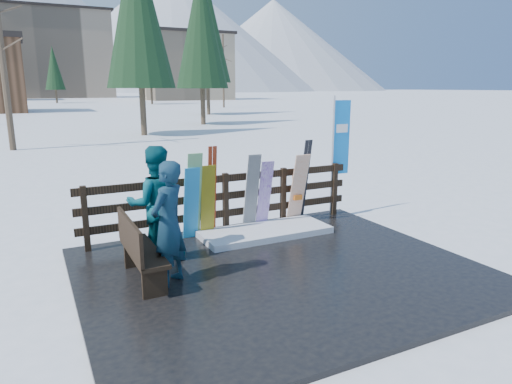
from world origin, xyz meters
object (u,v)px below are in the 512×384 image
snowboard_2 (208,201)px  person_front (168,224)px  snowboard_3 (265,195)px  person_back (156,204)px  snowboard_4 (252,192)px  bench (138,248)px  snowboard_0 (191,204)px  snowboard_5 (298,189)px  snowboard_1 (194,196)px  rental_flag (339,142)px

snowboard_2 → person_front: person_front is taller
snowboard_3 → person_back: (-2.36, -0.72, 0.25)m
snowboard_4 → bench: bearing=-149.8°
bench → snowboard_0: size_ratio=1.08×
snowboard_0 → person_front: bearing=-118.0°
snowboard_2 → person_front: (-1.24, -1.72, 0.20)m
snowboard_3 → snowboard_5: (0.78, -0.00, 0.04)m
snowboard_0 → snowboard_1: size_ratio=0.84×
snowboard_3 → snowboard_5: size_ratio=0.94×
snowboard_3 → person_front: person_front is taller
person_front → snowboard_1: bearing=-160.6°
rental_flag → person_back: rental_flag is taller
snowboard_1 → snowboard_4: snowboard_1 is taller
snowboard_3 → person_back: 2.48m
snowboard_2 → snowboard_3: snowboard_2 is taller
snowboard_2 → person_back: 1.38m
bench → person_back: 0.99m
snowboard_2 → snowboard_5: (1.98, 0.00, 0.04)m
snowboard_2 → snowboard_3: size_ratio=0.99×
snowboard_2 → person_back: (-1.16, -0.72, 0.25)m
snowboard_2 → snowboard_4: (0.91, 0.00, 0.07)m
snowboard_5 → person_back: 3.22m
bench → snowboard_2: size_ratio=1.08×
snowboard_5 → rental_flag: 1.51m
snowboard_5 → person_back: size_ratio=0.80×
snowboard_3 → person_back: person_back is taller
snowboard_0 → person_back: (-0.83, -0.72, 0.25)m
bench → person_back: bearing=58.1°
rental_flag → person_front: size_ratio=1.45×
snowboard_3 → person_back: size_ratio=0.75×
snowboard_2 → snowboard_4: 0.92m
bench → snowboard_3: snowboard_3 is taller
snowboard_5 → person_front: (-3.21, -1.72, 0.16)m
snowboard_1 → snowboard_5: size_ratio=1.10×
snowboard_1 → person_front: 1.97m
snowboard_0 → snowboard_1: snowboard_1 is taller
snowboard_0 → rental_flag: bearing=4.4°
snowboard_0 → snowboard_2: snowboard_2 is taller
snowboard_1 → rental_flag: rental_flag is taller
snowboard_2 → snowboard_4: size_ratio=0.90×
bench → snowboard_5: snowboard_5 is taller
snowboard_4 → person_back: 2.20m
snowboard_4 → snowboard_1: bearing=180.0°
snowboard_3 → snowboard_4: bearing=180.0°
rental_flag → bench: bearing=-160.0°
snowboard_0 → snowboard_1: (0.05, -0.00, 0.13)m
bench → person_front: person_front is taller
snowboard_5 → person_front: size_ratio=0.84×
bench → snowboard_1: (1.36, 1.48, 0.30)m
snowboard_2 → rental_flag: rental_flag is taller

